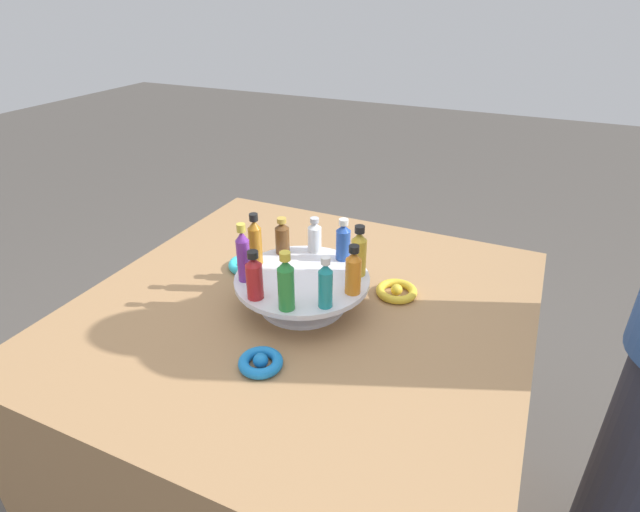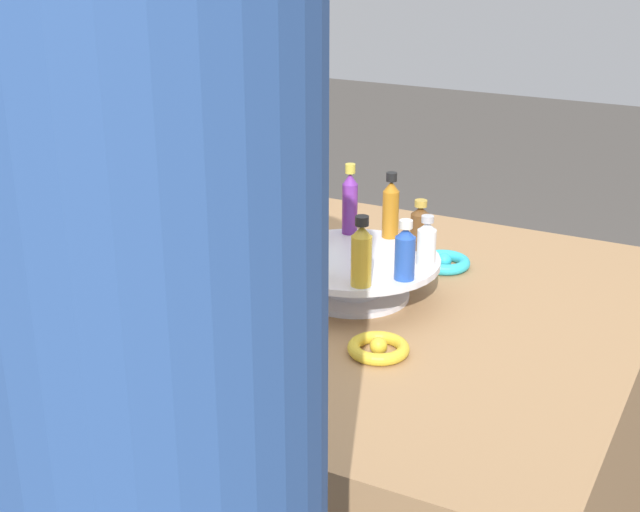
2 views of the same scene
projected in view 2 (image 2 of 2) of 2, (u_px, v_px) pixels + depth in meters
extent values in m
cube|color=#9E754C|center=(351.00, 473.00, 1.79)|extent=(1.03, 1.03, 0.78)
cylinder|color=silver|center=(354.00, 293.00, 1.65)|extent=(0.20, 0.20, 0.01)
cylinder|color=silver|center=(354.00, 277.00, 1.63)|extent=(0.11, 0.11, 0.06)
cylinder|color=silver|center=(355.00, 260.00, 1.62)|extent=(0.31, 0.31, 0.01)
cylinder|color=brown|center=(420.00, 231.00, 1.65)|extent=(0.04, 0.04, 0.07)
cone|color=brown|center=(421.00, 210.00, 1.64)|extent=(0.03, 0.03, 0.01)
cylinder|color=#B79338|center=(421.00, 203.00, 1.63)|extent=(0.02, 0.02, 0.01)
cylinder|color=#AD6B19|center=(390.00, 214.00, 1.70)|extent=(0.03, 0.03, 0.09)
cone|color=#AD6B19|center=(391.00, 186.00, 1.68)|extent=(0.03, 0.03, 0.02)
cylinder|color=black|center=(392.00, 177.00, 1.68)|extent=(0.02, 0.02, 0.02)
cylinder|color=#702D93|center=(350.00, 209.00, 1.72)|extent=(0.03, 0.03, 0.10)
cone|color=#702D93|center=(350.00, 179.00, 1.70)|extent=(0.03, 0.03, 0.02)
cylinder|color=gold|center=(350.00, 169.00, 1.69)|extent=(0.02, 0.02, 0.02)
cylinder|color=#B21E23|center=(311.00, 218.00, 1.70)|extent=(0.04, 0.04, 0.08)
cone|color=#B21E23|center=(311.00, 194.00, 1.68)|extent=(0.03, 0.03, 0.02)
cylinder|color=black|center=(311.00, 186.00, 1.68)|extent=(0.02, 0.02, 0.01)
cylinder|color=#288438|center=(286.00, 226.00, 1.64)|extent=(0.03, 0.03, 0.09)
cone|color=#288438|center=(286.00, 197.00, 1.62)|extent=(0.03, 0.03, 0.02)
cylinder|color=gold|center=(286.00, 187.00, 1.61)|extent=(0.02, 0.02, 0.02)
cylinder|color=teal|center=(287.00, 245.00, 1.56)|extent=(0.03, 0.03, 0.08)
cone|color=teal|center=(286.00, 217.00, 1.54)|extent=(0.03, 0.03, 0.02)
cylinder|color=silver|center=(286.00, 208.00, 1.54)|extent=(0.02, 0.02, 0.01)
cylinder|color=orange|center=(315.00, 258.00, 1.50)|extent=(0.03, 0.03, 0.08)
cone|color=orange|center=(315.00, 230.00, 1.49)|extent=(0.03, 0.03, 0.02)
cylinder|color=black|center=(315.00, 221.00, 1.48)|extent=(0.02, 0.02, 0.01)
cylinder|color=gold|center=(361.00, 261.00, 1.48)|extent=(0.04, 0.04, 0.09)
cone|color=gold|center=(362.00, 231.00, 1.46)|extent=(0.03, 0.03, 0.02)
cylinder|color=black|center=(362.00, 221.00, 1.46)|extent=(0.02, 0.02, 0.02)
cylinder|color=#234CAD|center=(405.00, 258.00, 1.51)|extent=(0.04, 0.04, 0.08)
cone|color=#234CAD|center=(406.00, 233.00, 1.49)|extent=(0.03, 0.03, 0.02)
cylinder|color=silver|center=(406.00, 224.00, 1.49)|extent=(0.02, 0.02, 0.01)
cylinder|color=silver|center=(426.00, 247.00, 1.58)|extent=(0.03, 0.03, 0.06)
cone|color=silver|center=(427.00, 226.00, 1.56)|extent=(0.03, 0.03, 0.01)
cylinder|color=#B2B2B7|center=(428.00, 219.00, 1.56)|extent=(0.02, 0.02, 0.01)
torus|color=gold|center=(378.00, 348.00, 1.43)|extent=(0.10, 0.10, 0.02)
sphere|color=gold|center=(379.00, 346.00, 1.43)|extent=(0.03, 0.03, 0.03)
torus|color=#2DB7CC|center=(444.00, 262.00, 1.78)|extent=(0.10, 0.10, 0.02)
sphere|color=#2DB7CC|center=(444.00, 260.00, 1.77)|extent=(0.03, 0.03, 0.03)
torus|color=blue|center=(242.00, 272.00, 1.73)|extent=(0.09, 0.09, 0.02)
sphere|color=blue|center=(242.00, 270.00, 1.73)|extent=(0.03, 0.03, 0.03)
cylinder|color=#2D5193|center=(143.00, 278.00, 0.72)|extent=(0.30, 0.30, 0.85)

